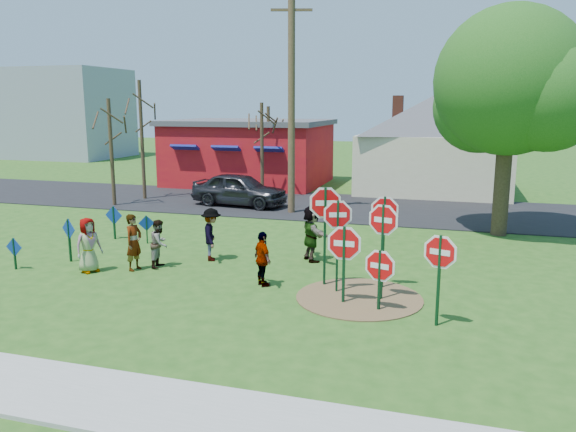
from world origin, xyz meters
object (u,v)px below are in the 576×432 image
(stop_sign_b, at_px, (338,223))
(stop_sign_d, at_px, (384,219))
(leafy_tree, at_px, (513,89))
(person_b, at_px, (134,242))
(utility_pole, at_px, (291,95))
(stop_sign_a, at_px, (344,249))
(person_a, at_px, (88,245))
(stop_sign_c, at_px, (383,230))
(suv, at_px, (239,189))

(stop_sign_b, relative_size, stop_sign_d, 0.98)
(leafy_tree, bearing_deg, person_b, -143.62)
(stop_sign_b, relative_size, utility_pole, 0.26)
(stop_sign_a, relative_size, person_a, 1.29)
(stop_sign_d, bearing_deg, person_b, -179.33)
(stop_sign_c, xyz_separation_m, stop_sign_d, (-0.08, 0.94, 0.10))
(stop_sign_c, bearing_deg, stop_sign_d, 110.03)
(stop_sign_b, distance_m, person_b, 6.23)
(stop_sign_c, bearing_deg, suv, 140.89)
(suv, bearing_deg, utility_pole, -101.14)
(person_b, bearing_deg, stop_sign_d, -78.94)
(suv, bearing_deg, person_a, -174.11)
(person_b, xyz_separation_m, suv, (-0.91, 10.80, -0.01))
(stop_sign_d, distance_m, person_b, 7.33)
(stop_sign_c, bearing_deg, person_b, -169.24)
(stop_sign_a, height_order, leafy_tree, leafy_tree)
(stop_sign_b, distance_m, stop_sign_d, 1.30)
(person_b, xyz_separation_m, utility_pole, (1.96, 9.85, 4.40))
(suv, relative_size, utility_pole, 0.46)
(stop_sign_b, distance_m, suv, 13.17)
(stop_sign_d, relative_size, person_b, 1.56)
(utility_pole, bearing_deg, stop_sign_a, -67.49)
(person_a, distance_m, person_b, 1.28)
(person_a, height_order, person_b, person_b)
(utility_pole, bearing_deg, stop_sign_d, -60.77)
(stop_sign_b, xyz_separation_m, utility_pole, (-4.18, 10.13, 3.39))
(utility_pole, bearing_deg, person_b, -101.24)
(person_b, height_order, leafy_tree, leafy_tree)
(stop_sign_a, relative_size, person_b, 1.24)
(person_a, relative_size, person_b, 0.96)
(stop_sign_d, bearing_deg, utility_pole, 116.65)
(suv, bearing_deg, stop_sign_c, -136.85)
(suv, bearing_deg, leafy_tree, -96.63)
(utility_pole, distance_m, leafy_tree, 9.03)
(stop_sign_a, xyz_separation_m, utility_pole, (-4.51, 10.87, 3.86))
(stop_sign_b, bearing_deg, stop_sign_a, -83.81)
(stop_sign_a, distance_m, stop_sign_c, 1.08)
(suv, relative_size, leafy_tree, 0.56)
(stop_sign_a, xyz_separation_m, leafy_tree, (4.32, 8.96, 3.98))
(stop_sign_d, distance_m, suv, 13.25)
(stop_sign_d, distance_m, person_a, 8.52)
(stop_sign_d, xyz_separation_m, suv, (-8.16, 10.39, -1.06))
(suv, bearing_deg, person_b, -168.05)
(person_b, distance_m, suv, 10.84)
(leafy_tree, bearing_deg, stop_sign_c, -112.20)
(stop_sign_c, distance_m, leafy_tree, 9.81)
(suv, distance_m, utility_pole, 5.35)
(person_a, bearing_deg, stop_sign_d, -58.31)
(suv, xyz_separation_m, leafy_tree, (11.69, -2.86, 4.53))
(utility_pole, bearing_deg, leafy_tree, -12.23)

